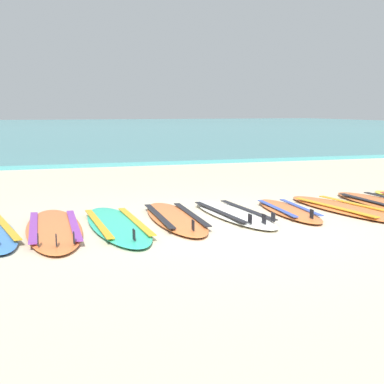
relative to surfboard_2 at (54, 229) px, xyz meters
The scene contains 8 objects.
ground_plane 2.07m from the surfboard_2, 11.59° to the right, with size 80.00×80.00×0.00m, color #C1B599.
sea 37.16m from the surfboard_2, 86.88° to the left, with size 80.00×60.00×0.10m, color teal.
surfboard_2 is the anchor object (origin of this frame).
surfboard_3 0.73m from the surfboard_2, ahead, with size 0.64×2.49×0.18m.
surfboard_4 1.53m from the surfboard_2, ahead, with size 0.75×2.38×0.18m.
surfboard_5 2.35m from the surfboard_2, ahead, with size 0.65×2.26×0.18m.
surfboard_6 3.15m from the surfboard_2, ahead, with size 0.66×1.94×0.18m.
surfboard_7 3.98m from the surfboard_2, ahead, with size 0.86×2.47×0.18m.
Camera 1 is at (-2.52, -6.12, 1.41)m, focal length 52.50 mm.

